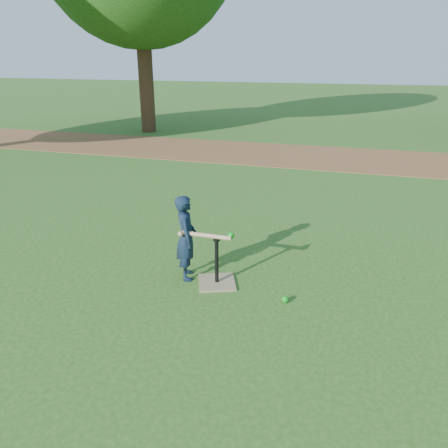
# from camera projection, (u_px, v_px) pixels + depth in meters

# --- Properties ---
(ground) EXTENTS (80.00, 80.00, 0.00)m
(ground) POSITION_uv_depth(u_px,v_px,m) (241.00, 293.00, 5.02)
(ground) COLOR #285116
(ground) RESTS_ON ground
(dirt_strip) EXTENTS (24.00, 3.00, 0.01)m
(dirt_strip) POSITION_uv_depth(u_px,v_px,m) (312.00, 156.00, 11.71)
(dirt_strip) COLOR brown
(dirt_strip) RESTS_ON ground
(child) EXTENTS (0.38, 0.45, 1.05)m
(child) POSITION_uv_depth(u_px,v_px,m) (186.00, 238.00, 5.19)
(child) COLOR black
(child) RESTS_ON ground
(wiffle_ball_ground) EXTENTS (0.08, 0.08, 0.08)m
(wiffle_ball_ground) POSITION_uv_depth(u_px,v_px,m) (285.00, 299.00, 4.81)
(wiffle_ball_ground) COLOR #0D9015
(wiffle_ball_ground) RESTS_ON ground
(batting_tee) EXTENTS (0.56, 0.56, 0.61)m
(batting_tee) POSITION_uv_depth(u_px,v_px,m) (217.00, 275.00, 5.19)
(batting_tee) COLOR #8A7957
(batting_tee) RESTS_ON ground
(swing_action) EXTENTS (0.65, 0.18, 0.08)m
(swing_action) POSITION_uv_depth(u_px,v_px,m) (209.00, 235.00, 5.02)
(swing_action) COLOR tan
(swing_action) RESTS_ON ground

